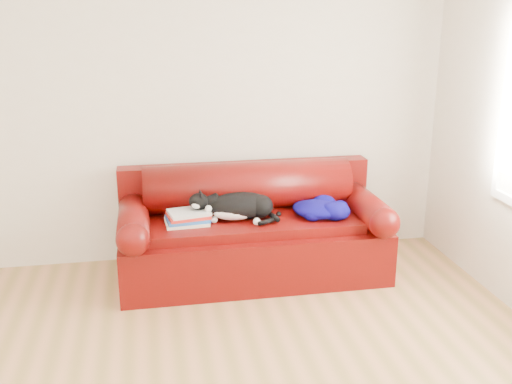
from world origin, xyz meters
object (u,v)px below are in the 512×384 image
Objects in this scene: blanket at (320,208)px; sofa_base at (253,247)px; book_stack at (188,217)px; cat at (239,207)px.

sofa_base is at bearing 171.73° from blanket.
blanket reaches higher than book_stack.
cat is at bearing -163.50° from sofa_base.
sofa_base is 6.13× the size of book_stack.
sofa_base is at bearing 6.65° from book_stack.
sofa_base is 3.01× the size of cat.
cat is at bearing 176.27° from blanket.
blanket is (1.05, -0.02, 0.01)m from book_stack.
sofa_base is 0.61m from book_stack.
cat reaches higher than book_stack.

